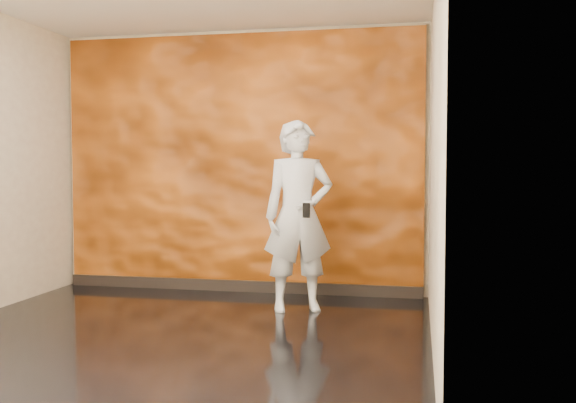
% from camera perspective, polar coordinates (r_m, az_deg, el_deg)
% --- Properties ---
extents(room, '(4.02, 4.02, 2.81)m').
position_cam_1_polar(room, '(5.05, -10.46, 3.74)').
color(room, black).
rests_on(room, ground).
extents(feature_wall, '(3.90, 0.06, 2.75)m').
position_cam_1_polar(feature_wall, '(6.91, -4.35, 3.41)').
color(feature_wall, orange).
rests_on(feature_wall, ground).
extents(baseboard, '(3.90, 0.04, 0.12)m').
position_cam_1_polar(baseboard, '(6.99, -4.39, -7.48)').
color(baseboard, black).
rests_on(baseboard, ground).
extents(man, '(0.75, 0.62, 1.77)m').
position_cam_1_polar(man, '(5.96, 0.94, -1.27)').
color(man, '#ACB3BE').
rests_on(man, ground).
extents(phone, '(0.07, 0.04, 0.13)m').
position_cam_1_polar(phone, '(5.69, 1.64, -0.79)').
color(phone, black).
rests_on(phone, man).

